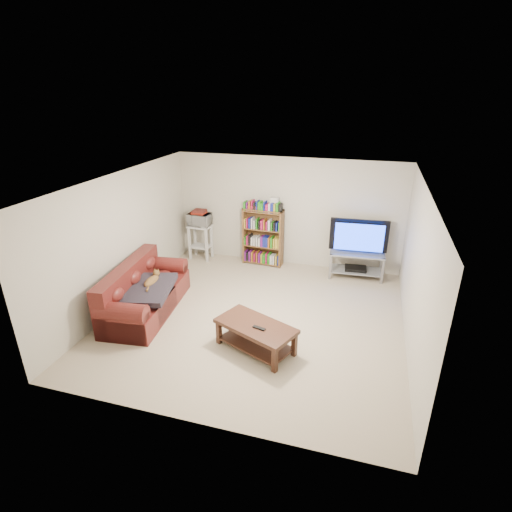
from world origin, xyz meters
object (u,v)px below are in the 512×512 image
(sofa, at_px, (142,295))
(bookshelf, at_px, (263,236))
(coffee_table, at_px, (256,332))
(tv_stand, at_px, (356,261))

(sofa, distance_m, bookshelf, 3.05)
(sofa, distance_m, coffee_table, 2.33)
(tv_stand, bearing_deg, bookshelf, 173.07)
(coffee_table, distance_m, bookshelf, 3.26)
(bookshelf, bearing_deg, coffee_table, -73.43)
(coffee_table, xyz_separation_m, bookshelf, (-0.75, 3.16, 0.36))
(coffee_table, height_order, bookshelf, bookshelf)
(sofa, height_order, tv_stand, sofa)
(sofa, distance_m, tv_stand, 4.38)
(tv_stand, xyz_separation_m, bookshelf, (-2.07, 0.11, 0.29))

